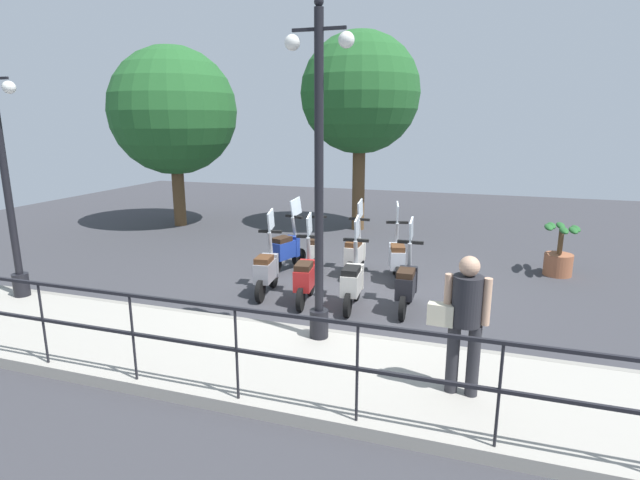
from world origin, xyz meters
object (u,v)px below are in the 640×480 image
(scooter_near_3, at_px, (267,269))
(scooter_far_0, at_px, (397,257))
(scooter_near_1, at_px, (352,281))
(scooter_far_3, at_px, (286,249))
(potted_palm, at_px, (559,254))
(pedestrian_with_bag, at_px, (464,315))
(lamp_post_far, at_px, (8,196))
(scooter_far_1, at_px, (355,253))
(lamp_post_near, at_px, (319,199))
(tree_large, at_px, (173,111))
(scooter_far_2, at_px, (316,250))
(scooter_near_0, at_px, (407,284))
(tree_distant, at_px, (360,94))
(scooter_near_2, at_px, (306,276))

(scooter_near_3, xyz_separation_m, scooter_far_0, (1.58, -2.12, 0.00))
(scooter_near_1, distance_m, scooter_far_3, 2.52)
(potted_palm, bearing_deg, pedestrian_with_bag, 163.42)
(lamp_post_far, distance_m, scooter_far_1, 6.31)
(lamp_post_near, bearing_deg, tree_large, 44.95)
(scooter_far_1, relative_size, scooter_far_2, 1.00)
(scooter_far_3, bearing_deg, scooter_far_1, -66.90)
(potted_palm, relative_size, scooter_near_1, 0.69)
(potted_palm, height_order, scooter_far_2, scooter_far_2)
(scooter_far_0, xyz_separation_m, scooter_far_1, (0.08, 0.87, 0.00))
(lamp_post_far, bearing_deg, lamp_post_near, -90.00)
(scooter_near_0, distance_m, scooter_far_1, 2.13)
(scooter_far_3, bearing_deg, scooter_far_2, -60.94)
(pedestrian_with_bag, xyz_separation_m, scooter_near_1, (2.52, 1.89, -0.60))
(tree_distant, distance_m, scooter_far_2, 5.56)
(scooter_near_0, distance_m, scooter_near_3, 2.55)
(potted_palm, height_order, scooter_near_1, scooter_near_1)
(scooter_near_0, xyz_separation_m, scooter_far_1, (1.68, 1.30, 0.00))
(lamp_post_near, relative_size, scooter_far_2, 2.88)
(pedestrian_with_bag, bearing_deg, scooter_near_2, 51.23)
(scooter_far_1, bearing_deg, scooter_far_3, 96.32)
(potted_palm, distance_m, scooter_near_3, 6.02)
(scooter_near_3, bearing_deg, scooter_near_1, -102.94)
(scooter_far_2, bearing_deg, tree_distant, -14.75)
(potted_palm, bearing_deg, scooter_near_2, 125.45)
(scooter_near_0, height_order, scooter_near_3, same)
(lamp_post_far, relative_size, potted_palm, 3.76)
(scooter_far_2, xyz_separation_m, scooter_far_3, (-0.12, 0.62, 0.00))
(scooter_near_0, relative_size, scooter_near_3, 1.00)
(scooter_near_2, distance_m, scooter_far_3, 1.98)
(scooter_near_0, bearing_deg, potted_palm, -42.75)
(scooter_near_3, bearing_deg, lamp_post_near, -145.11)
(scooter_near_3, distance_m, scooter_far_1, 2.07)
(scooter_near_0, distance_m, scooter_far_2, 2.72)
(scooter_near_1, xyz_separation_m, scooter_far_0, (1.75, -0.46, 0.00))
(scooter_far_0, distance_m, scooter_far_3, 2.34)
(lamp_post_near, xyz_separation_m, scooter_near_0, (1.74, -0.96, -1.64))
(potted_palm, distance_m, scooter_far_0, 3.41)
(pedestrian_with_bag, relative_size, scooter_near_0, 1.03)
(tree_large, relative_size, scooter_far_2, 3.39)
(tree_distant, relative_size, scooter_far_3, 3.59)
(pedestrian_with_bag, xyz_separation_m, scooter_far_0, (4.27, 1.43, -0.60))
(lamp_post_near, xyz_separation_m, tree_distant, (7.83, 1.38, 1.72))
(scooter_far_0, distance_m, scooter_far_2, 1.72)
(scooter_near_2, height_order, scooter_far_2, same)
(scooter_near_0, bearing_deg, scooter_far_1, 36.81)
(lamp_post_near, bearing_deg, scooter_far_0, -8.92)
(tree_distant, xyz_separation_m, scooter_far_0, (-4.48, -1.91, -3.36))
(tree_distant, height_order, scooter_near_2, tree_distant)
(lamp_post_far, relative_size, scooter_far_2, 2.59)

